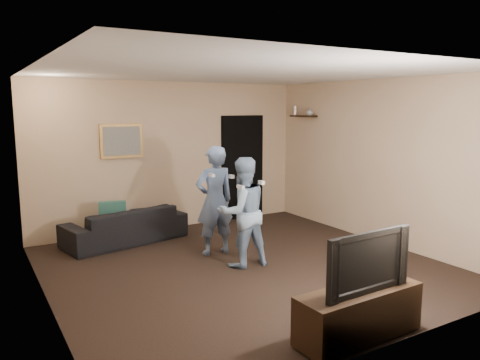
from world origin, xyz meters
TOP-DOWN VIEW (x-y plane):
  - ground at (0.00, 0.00)m, footprint 5.00×5.00m
  - ceiling at (0.00, 0.00)m, footprint 5.00×5.00m
  - wall_back at (0.00, 2.50)m, footprint 5.00×0.04m
  - wall_front at (0.00, -2.50)m, footprint 5.00×0.04m
  - wall_left at (-2.50, 0.00)m, footprint 0.04×5.00m
  - wall_right at (2.50, 0.00)m, footprint 0.04×5.00m
  - sofa at (-1.04, 1.98)m, footprint 2.05×1.12m
  - throw_pillow at (-1.23, 1.98)m, footprint 0.44×0.25m
  - painting_frame at (-0.90, 2.48)m, footprint 0.72×0.05m
  - painting_canvas at (-0.90, 2.45)m, footprint 0.62×0.01m
  - doorway at (1.45, 2.47)m, footprint 0.90×0.06m
  - light_switch at (0.85, 2.48)m, footprint 0.08×0.02m
  - wall_shelf at (2.39, 1.80)m, footprint 0.20×0.60m
  - shelf_vase at (2.39, 1.61)m, footprint 0.16×0.16m
  - shelf_figurine at (2.39, 2.06)m, footprint 0.06×0.06m
  - tv_console at (-0.12, -2.26)m, footprint 1.30×0.46m
  - television at (-0.12, -2.26)m, footprint 1.00×0.16m
  - wii_player_left at (-0.07, 0.72)m, footprint 0.61×0.50m
  - wii_player_right at (0.00, 0.06)m, footprint 0.75×0.59m

SIDE VIEW (x-z plane):
  - ground at x=0.00m, z-range 0.00..0.00m
  - tv_console at x=-0.12m, z-range 0.02..0.48m
  - sofa at x=-1.04m, z-range 0.00..0.56m
  - throw_pillow at x=-1.23m, z-range 0.27..0.69m
  - wii_player_right at x=0.00m, z-range 0.00..1.50m
  - television at x=-0.12m, z-range 0.48..1.05m
  - wii_player_left at x=-0.07m, z-range 0.00..1.61m
  - doorway at x=1.45m, z-range 0.00..2.00m
  - wall_back at x=0.00m, z-range 0.00..2.60m
  - wall_front at x=0.00m, z-range 0.00..2.60m
  - wall_left at x=-2.50m, z-range 0.00..2.60m
  - wall_right at x=2.50m, z-range 0.00..2.60m
  - light_switch at x=0.85m, z-range 1.24..1.36m
  - painting_frame at x=-0.90m, z-range 1.32..1.89m
  - painting_canvas at x=-0.90m, z-range 1.37..1.83m
  - wall_shelf at x=2.39m, z-range 1.98..2.00m
  - shelf_vase at x=2.39m, z-range 2.00..2.14m
  - shelf_figurine at x=2.39m, z-range 2.00..2.18m
  - ceiling at x=0.00m, z-range 2.58..2.62m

